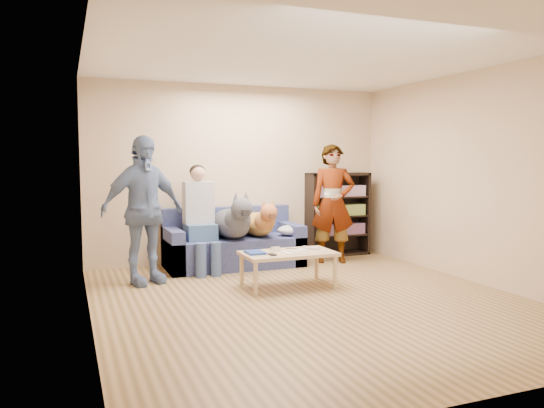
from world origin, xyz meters
name	(u,v)px	position (x,y,z in m)	size (l,w,h in m)	color
ground	(313,301)	(0.00, 0.00, 0.00)	(5.00, 5.00, 0.00)	brown
ceiling	(314,54)	(0.00, 0.00, 2.60)	(5.00, 5.00, 0.00)	white
wall_back	(240,174)	(0.00, 2.50, 1.30)	(4.50, 4.50, 0.00)	tan
wall_front	(490,196)	(0.00, -2.50, 1.30)	(4.50, 4.50, 0.00)	tan
wall_left	(88,184)	(-2.25, 0.00, 1.30)	(5.00, 5.00, 0.00)	tan
wall_right	(482,177)	(2.25, 0.00, 1.30)	(5.00, 5.00, 0.00)	tan
blanket	(292,230)	(0.57, 1.88, 0.50)	(0.42, 0.35, 0.14)	#AEAFB3
person_standing_right	(333,204)	(1.20, 1.83, 0.87)	(0.63, 0.41, 1.73)	gray
person_standing_left	(143,210)	(-1.57, 1.47, 0.90)	(1.06, 0.44, 1.81)	#6B82AC
held_controller	(327,194)	(1.00, 1.63, 1.03)	(0.04, 0.12, 0.03)	white
notebook_blue	(255,252)	(-0.40, 0.73, 0.43)	(0.20, 0.26, 0.03)	navy
papers	(295,252)	(0.05, 0.58, 0.43)	(0.26, 0.20, 0.01)	white
magazine	(297,251)	(0.08, 0.60, 0.44)	(0.22, 0.17, 0.01)	#B1A98D
camera_silver	(275,249)	(-0.12, 0.80, 0.45)	(0.11, 0.06, 0.05)	silver
controller_a	(306,248)	(0.28, 0.78, 0.43)	(0.04, 0.13, 0.03)	silver
controller_b	(315,249)	(0.36, 0.70, 0.43)	(0.09, 0.06, 0.03)	silver
headphone_cup_a	(304,250)	(0.20, 0.66, 0.43)	(0.07, 0.07, 0.02)	white
headphone_cup_b	(301,249)	(0.20, 0.74, 0.43)	(0.07, 0.07, 0.02)	silver
pen_orange	(292,254)	(-0.02, 0.52, 0.42)	(0.01, 0.01, 0.14)	orange
pen_black	(291,249)	(0.12, 0.86, 0.42)	(0.01, 0.01, 0.14)	black
wallet	(272,254)	(-0.25, 0.56, 0.43)	(0.07, 0.12, 0.01)	black
sofa	(233,246)	(-0.25, 2.10, 0.28)	(1.90, 0.85, 0.82)	#515B93
person_seated	(200,214)	(-0.75, 1.97, 0.77)	(0.40, 0.73, 1.47)	#446996
dog_gray	(233,221)	(-0.31, 1.89, 0.67)	(0.46, 1.28, 0.67)	#484952
dog_tan	(260,222)	(0.11, 1.95, 0.62)	(0.39, 1.15, 0.56)	#B48137
coffee_table	(288,256)	(0.00, 0.68, 0.37)	(1.10, 0.60, 0.42)	#CFBA7F
bookshelf	(337,212)	(1.55, 2.33, 0.68)	(1.00, 0.34, 1.30)	black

